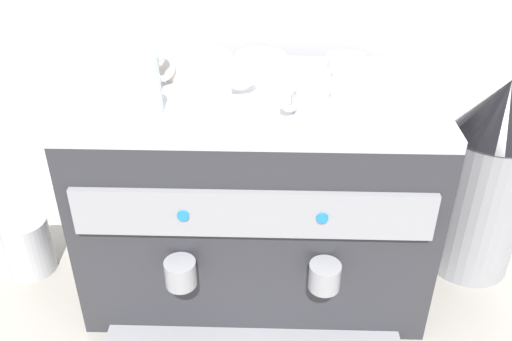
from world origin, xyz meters
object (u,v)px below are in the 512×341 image
ceramic_bowl_0 (261,64)px  milk_pitcher (28,245)px  ceramic_cup_4 (309,93)px  coffee_grinder (487,178)px  ceramic_cup_2 (140,95)px  ceramic_bowl_1 (180,62)px  ceramic_cup_1 (211,75)px  ceramic_cup_0 (143,73)px  ceramic_cup_3 (343,76)px  espresso_machine (256,193)px

ceramic_bowl_0 → milk_pitcher: ceramic_bowl_0 is taller
ceramic_cup_4 → coffee_grinder: (0.39, 0.13, -0.25)m
ceramic_cup_2 → ceramic_bowl_1: size_ratio=0.86×
ceramic_cup_4 → ceramic_cup_1: bearing=162.5°
ceramic_cup_1 → milk_pitcher: (-0.43, 0.02, -0.42)m
ceramic_cup_0 → ceramic_bowl_0: ceramic_cup_0 is taller
ceramic_cup_1 → ceramic_bowl_0: ceramic_cup_1 is taller
ceramic_cup_3 → milk_pitcher: size_ratio=0.69×
ceramic_cup_2 → coffee_grinder: bearing=12.1°
espresso_machine → coffee_grinder: size_ratio=1.48×
espresso_machine → ceramic_cup_4: 0.28m
ceramic_bowl_1 → ceramic_bowl_0: bearing=2.8°
ceramic_cup_4 → ceramic_bowl_1: ceramic_cup_4 is taller
ceramic_cup_1 → ceramic_cup_3: 0.23m
ceramic_cup_0 → ceramic_cup_3: ceramic_cup_0 is taller
espresso_machine → milk_pitcher: bearing=179.7°
ceramic_cup_2 → ceramic_cup_3: ceramic_cup_3 is taller
ceramic_cup_0 → ceramic_cup_4: 0.30m
ceramic_cup_2 → ceramic_bowl_0: (0.20, 0.19, -0.02)m
ceramic_cup_2 → ceramic_bowl_0: 0.27m
espresso_machine → milk_pitcher: (-0.50, 0.00, -0.15)m
ceramic_cup_2 → ceramic_bowl_0: ceramic_cup_2 is taller
ceramic_cup_3 → ceramic_bowl_0: size_ratio=0.93×
ceramic_cup_1 → ceramic_cup_4: bearing=-17.5°
ceramic_cup_0 → ceramic_cup_4: size_ratio=1.10×
ceramic_cup_2 → milk_pitcher: ceramic_cup_2 is taller
ceramic_cup_0 → ceramic_cup_4: ceramic_cup_0 is taller
ceramic_cup_4 → coffee_grinder: 0.48m
ceramic_cup_3 → ceramic_bowl_0: 0.18m
ceramic_cup_4 → espresso_machine: bearing=141.3°
espresso_machine → ceramic_cup_0: 0.33m
ceramic_cup_2 → ceramic_cup_4: size_ratio=1.07×
ceramic_cup_0 → ceramic_bowl_1: ceramic_cup_0 is taller
ceramic_cup_4 → milk_pitcher: ceramic_cup_4 is taller
ceramic_cup_0 → coffee_grinder: 0.73m
espresso_machine → ceramic_cup_3: ceramic_cup_3 is taller
ceramic_cup_0 → ceramic_cup_3: size_ratio=1.01×
ceramic_bowl_1 → milk_pitcher: 0.54m
ceramic_cup_1 → ceramic_cup_2: ceramic_cup_1 is taller
ceramic_cup_0 → milk_pitcher: ceramic_cup_0 is taller
espresso_machine → ceramic_cup_2: 0.33m
ceramic_cup_3 → milk_pitcher: ceramic_cup_3 is taller
ceramic_cup_2 → ceramic_bowl_0: bearing=43.4°
espresso_machine → ceramic_cup_3: (0.15, -0.01, 0.26)m
ceramic_cup_3 → ceramic_bowl_0: bearing=144.1°
ceramic_cup_0 → ceramic_cup_2: bearing=-82.1°
ceramic_cup_1 → ceramic_bowl_1: bearing=123.5°
ceramic_cup_1 → ceramic_cup_3: (0.23, 0.01, -0.00)m
ceramic_cup_3 → milk_pitcher: (-0.66, 0.01, -0.41)m
ceramic_cup_0 → ceramic_cup_4: (0.29, -0.07, -0.01)m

